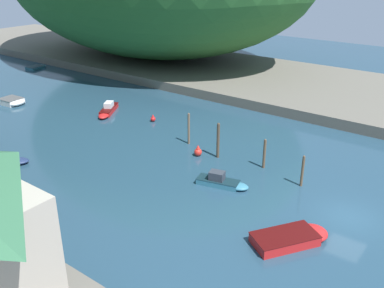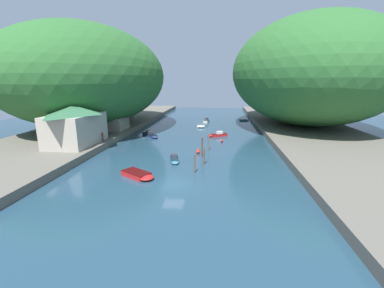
{
  "view_description": "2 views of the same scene",
  "coord_description": "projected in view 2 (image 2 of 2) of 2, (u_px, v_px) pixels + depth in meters",
  "views": [
    {
      "loc": [
        -26.07,
        -6.21,
        16.13
      ],
      "look_at": [
        1.83,
        14.72,
        0.93
      ],
      "focal_mm": 40.0,
      "sensor_mm": 36.0,
      "label": 1
    },
    {
      "loc": [
        5.44,
        -28.43,
        12.08
      ],
      "look_at": [
        0.37,
        17.12,
        0.93
      ],
      "focal_mm": 24.0,
      "sensor_mm": 36.0,
      "label": 2
    }
  ],
  "objects": [
    {
      "name": "water_surface",
      "position": [
        197.0,
        135.0,
        59.86
      ],
      "size": [
        130.0,
        130.0,
        0.0
      ],
      "primitive_type": "plane",
      "color": "#234256",
      "rests_on": "ground"
    },
    {
      "name": "left_bank",
      "position": [
        89.0,
        130.0,
        62.57
      ],
      "size": [
        22.0,
        120.0,
        1.17
      ],
      "color": "#666056",
      "rests_on": "ground"
    },
    {
      "name": "right_bank",
      "position": [
        315.0,
        135.0,
        56.88
      ],
      "size": [
        22.0,
        120.0,
        1.17
      ],
      "color": "#666056",
      "rests_on": "ground"
    },
    {
      "name": "hillside_left",
      "position": [
        88.0,
        76.0,
        63.59
      ],
      "size": [
        36.61,
        51.25,
        24.34
      ],
      "color": "#2D662D",
      "rests_on": "left_bank"
    },
    {
      "name": "hillside_right",
      "position": [
        309.0,
        72.0,
        64.78
      ],
      "size": [
        38.41,
        53.77,
        26.65
      ],
      "color": "#2D662D",
      "rests_on": "right_bank"
    },
    {
      "name": "waterfront_building",
      "position": [
        75.0,
        124.0,
        45.28
      ],
      "size": [
        7.23,
        11.87,
        7.0
      ],
      "color": "#B2A899",
      "rests_on": "left_bank"
    },
    {
      "name": "boathouse_shed",
      "position": [
        111.0,
        119.0,
        59.75
      ],
      "size": [
        7.15,
        6.77,
        4.83
      ],
      "color": "gray",
      "rests_on": "left_bank"
    },
    {
      "name": "boat_mid_channel",
      "position": [
        207.0,
        121.0,
        79.07
      ],
      "size": [
        1.95,
        4.17,
        1.34
      ],
      "rotation": [
        0.0,
        0.0,
        6.11
      ],
      "color": "silver",
      "rests_on": "water_surface"
    },
    {
      "name": "boat_red_skiff",
      "position": [
        217.0,
        135.0,
        58.17
      ],
      "size": [
        4.81,
        3.52,
        1.13
      ],
      "rotation": [
        0.0,
        0.0,
        2.11
      ],
      "color": "red",
      "rests_on": "water_surface"
    },
    {
      "name": "boat_white_cruiser",
      "position": [
        174.0,
        159.0,
        39.93
      ],
      "size": [
        2.15,
        4.24,
        1.12
      ],
      "rotation": [
        0.0,
        0.0,
        3.39
      ],
      "color": "teal",
      "rests_on": "water_surface"
    },
    {
      "name": "boat_far_upstream",
      "position": [
        151.0,
        135.0,
        58.13
      ],
      "size": [
        5.16,
        5.92,
        1.19
      ],
      "rotation": [
        0.0,
        0.0,
        3.82
      ],
      "color": "navy",
      "rests_on": "water_surface"
    },
    {
      "name": "boat_moored_right",
      "position": [
        244.0,
        120.0,
        81.67
      ],
      "size": [
        3.29,
        2.29,
        0.38
      ],
      "rotation": [
        0.0,
        0.0,
        4.85
      ],
      "color": "teal",
      "rests_on": "water_surface"
    },
    {
      "name": "boat_near_quay",
      "position": [
        139.0,
        175.0,
        33.17
      ],
      "size": [
        5.2,
        4.36,
        0.66
      ],
      "rotation": [
        0.0,
        0.0,
        4.13
      ],
      "color": "red",
      "rests_on": "water_surface"
    },
    {
      "name": "boat_yellow_tender",
      "position": [
        201.0,
        126.0,
        69.8
      ],
      "size": [
        2.32,
        3.21,
        0.68
      ],
      "rotation": [
        0.0,
        0.0,
        3.21
      ],
      "color": "white",
      "rests_on": "water_surface"
    },
    {
      "name": "mooring_post_nearest",
      "position": [
        195.0,
        164.0,
        34.64
      ],
      "size": [
        0.21,
        0.21,
        2.57
      ],
      "color": "brown",
      "rests_on": "water_surface"
    },
    {
      "name": "mooring_post_second",
      "position": [
        204.0,
        156.0,
        38.2
      ],
      "size": [
        0.23,
        0.23,
        2.6
      ],
      "color": "brown",
      "rests_on": "water_surface"
    },
    {
      "name": "mooring_post_middle",
      "position": [
        202.0,
        147.0,
        42.25
      ],
      "size": [
        0.26,
        0.26,
        3.24
      ],
      "color": "#4C3D2D",
      "rests_on": "water_surface"
    },
    {
      "name": "mooring_post_fourth",
      "position": [
        208.0,
        142.0,
        45.9
      ],
      "size": [
        0.22,
        0.22,
        3.07
      ],
      "color": "brown",
      "rests_on": "water_surface"
    },
    {
      "name": "channel_buoy_near",
      "position": [
        222.0,
        141.0,
        52.4
      ],
      "size": [
        0.54,
        0.54,
        0.81
      ],
      "color": "red",
      "rests_on": "water_surface"
    },
    {
      "name": "channel_buoy_far",
      "position": [
        198.0,
        151.0,
        44.14
      ],
      "size": [
        0.7,
        0.7,
        1.05
      ],
      "color": "red",
      "rests_on": "water_surface"
    },
    {
      "name": "person_on_quay",
      "position": [
        89.0,
        141.0,
        44.11
      ],
      "size": [
        0.32,
        0.43,
        1.69
      ],
      "rotation": [
        0.0,
        0.0,
        1.85
      ],
      "color": "#282D3D",
      "rests_on": "left_bank"
    },
    {
      "name": "person_by_boathouse",
      "position": [
        103.0,
        136.0,
        48.24
      ],
      "size": [
        0.34,
        0.43,
        1.69
      ],
      "rotation": [
        0.0,
        0.0,
        1.94
      ],
      "color": "#282D3D",
      "rests_on": "left_bank"
    }
  ]
}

